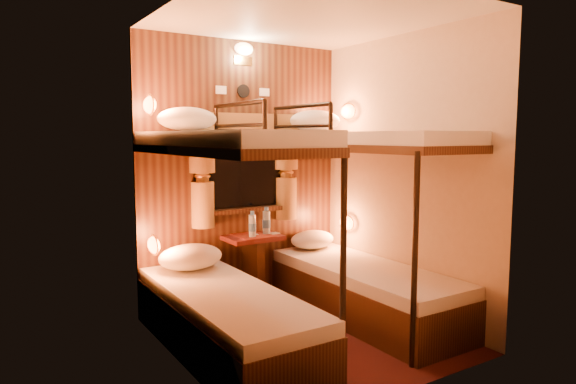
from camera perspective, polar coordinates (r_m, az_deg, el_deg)
floor at (r=4.15m, az=1.98°, el=-15.65°), size 2.10×2.10×0.00m
ceiling at (r=3.94m, az=2.12°, el=18.75°), size 2.10×2.10×0.00m
wall_back at (r=4.77m, az=-5.10°, el=2.05°), size 2.40×0.00×2.40m
wall_front at (r=3.06m, az=13.22°, el=-0.41°), size 2.40×0.00×2.40m
wall_left at (r=3.40m, az=-11.98°, el=0.28°), size 0.00×2.40×2.40m
wall_right at (r=4.50m, az=12.61°, el=1.68°), size 0.00×2.40×2.40m
back_panel at (r=4.75m, az=-5.02°, el=2.04°), size 2.00×0.03×2.40m
bunk_left at (r=3.72m, az=-6.98°, el=-9.20°), size 0.72×1.90×1.82m
bunk_right at (r=4.41m, az=8.51°, el=-6.76°), size 0.72×1.90×1.82m
window at (r=4.73m, az=-4.85°, el=1.79°), size 1.00×0.12×0.79m
curtains at (r=4.69m, az=-4.67°, el=2.77°), size 1.10×0.22×1.00m
back_fixtures at (r=4.76m, az=-4.94°, el=14.67°), size 0.54×0.09×0.48m
reading_lamps at (r=4.46m, az=-3.04°, el=2.29°), size 2.00×0.20×1.25m
table at (r=4.71m, az=-3.88°, el=-7.66°), size 0.50×0.34×0.66m
bottle_left at (r=4.58m, az=-3.98°, el=-3.78°), size 0.07×0.07×0.23m
bottle_right at (r=4.71m, az=-2.41°, el=-3.40°), size 0.07×0.07×0.25m
sachet_a at (r=4.75m, az=-1.55°, el=-4.60°), size 0.10×0.08×0.01m
sachet_b at (r=4.69m, az=-3.78°, el=-4.75°), size 0.08×0.07×0.01m
pillow_lower_left at (r=4.30m, az=-10.77°, el=-7.10°), size 0.53×0.38×0.21m
pillow_lower_right at (r=5.01m, az=2.72°, el=-5.29°), size 0.45×0.32×0.18m
pillow_upper_left at (r=4.20m, az=-11.12°, el=7.97°), size 0.48×0.34×0.19m
pillow_upper_right at (r=4.88m, az=3.04°, el=7.90°), size 0.51×0.37×0.20m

